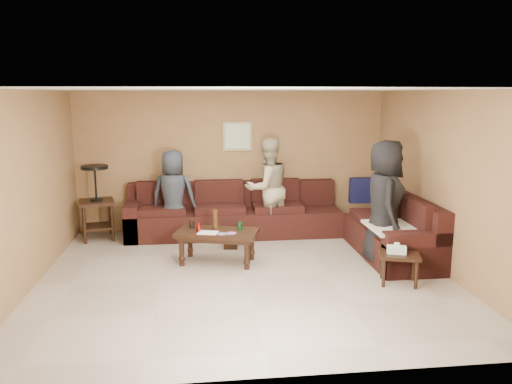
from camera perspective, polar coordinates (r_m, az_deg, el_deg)
room at (r=6.51m, az=-1.33°, el=4.23°), size 5.60×5.50×2.50m
sectional_sofa at (r=8.35m, az=3.33°, el=-3.57°), size 4.65×2.90×0.97m
coffee_table at (r=7.33m, az=-4.47°, el=-4.99°), size 1.28×0.87×0.77m
end_table_left at (r=8.85m, az=-17.76°, el=-0.99°), size 0.67×0.67×1.27m
side_table_right at (r=6.79m, az=16.02°, el=-7.15°), size 0.60×0.54×0.56m
waste_bin at (r=8.08m, az=-2.89°, el=-5.50°), size 0.25×0.25×0.26m
wall_art at (r=8.97m, az=-2.16°, el=6.38°), size 0.52×0.04×0.52m
person_left at (r=8.48m, az=-9.41°, el=-0.38°), size 0.84×0.64×1.54m
person_middle at (r=8.53m, az=1.30°, el=0.44°), size 1.02×0.92×1.72m
person_right at (r=7.43m, az=14.46°, el=-1.18°), size 0.74×0.98×1.81m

